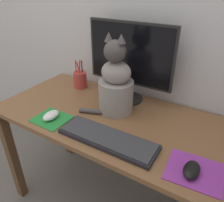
{
  "coord_description": "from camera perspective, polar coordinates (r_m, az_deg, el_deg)",
  "views": [
    {
      "loc": [
        0.51,
        -0.82,
        1.35
      ],
      "look_at": [
        0.05,
        -0.06,
        0.85
      ],
      "focal_mm": 35.0,
      "sensor_mm": 36.0,
      "label": 1
    }
  ],
  "objects": [
    {
      "name": "wall_back",
      "position": [
        1.26,
        8.1,
        24.55
      ],
      "size": [
        7.0,
        0.04,
        2.5
      ],
      "color": "silver",
      "rests_on": "ground_plane"
    },
    {
      "name": "desk",
      "position": [
        1.22,
        -0.46,
        -8.07
      ],
      "size": [
        1.24,
        0.6,
        0.72
      ],
      "color": "brown",
      "rests_on": "ground_plane"
    },
    {
      "name": "monitor",
      "position": [
        1.2,
        4.71,
        10.9
      ],
      "size": [
        0.49,
        0.17,
        0.44
      ],
      "color": "black",
      "rests_on": "desk"
    },
    {
      "name": "keyboard",
      "position": [
        0.98,
        -1.21,
        -9.75
      ],
      "size": [
        0.45,
        0.15,
        0.02
      ],
      "rotation": [
        0.0,
        0.0,
        0.01
      ],
      "color": "black",
      "rests_on": "desk"
    },
    {
      "name": "mousepad_left",
      "position": [
        1.16,
        -15.53,
        -4.49
      ],
      "size": [
        0.18,
        0.16,
        0.0
      ],
      "rotation": [
        0.0,
        0.0,
        -0.02
      ],
      "color": "#238438",
      "rests_on": "desk"
    },
    {
      "name": "mousepad_right",
      "position": [
        0.91,
        20.7,
        -16.76
      ],
      "size": [
        0.21,
        0.19,
        0.0
      ],
      "rotation": [
        0.0,
        0.0,
        0.08
      ],
      "color": "purple",
      "rests_on": "desk"
    },
    {
      "name": "computer_mouse_left",
      "position": [
        1.15,
        -15.65,
        -3.65
      ],
      "size": [
        0.06,
        0.1,
        0.04
      ],
      "color": "white",
      "rests_on": "mousepad_left"
    },
    {
      "name": "computer_mouse_right",
      "position": [
        0.88,
        20.09,
        -16.53
      ],
      "size": [
        0.06,
        0.1,
        0.03
      ],
      "color": "black",
      "rests_on": "mousepad_right"
    },
    {
      "name": "cat",
      "position": [
        1.12,
        0.93,
        4.31
      ],
      "size": [
        0.25,
        0.22,
        0.41
      ],
      "rotation": [
        0.0,
        0.0,
        0.01
      ],
      "color": "gray",
      "rests_on": "desk"
    },
    {
      "name": "pen_cup",
      "position": [
        1.44,
        -8.31,
        5.59
      ],
      "size": [
        0.08,
        0.08,
        0.18
      ],
      "color": "#B23833",
      "rests_on": "desk"
    }
  ]
}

